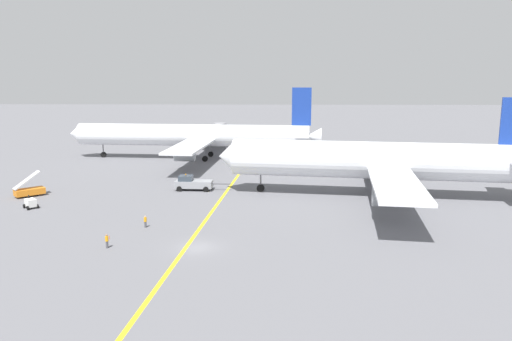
{
  "coord_description": "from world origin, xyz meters",
  "views": [
    {
      "loc": [
        8.13,
        -52.91,
        19.0
      ],
      "look_at": [
        5.93,
        26.04,
        4.0
      ],
      "focal_mm": 34.4,
      "sensor_mm": 36.0,
      "label": 1
    }
  ],
  "objects_px": {
    "airliner_being_pushed": "(375,161)",
    "ground_crew_marshaller_foreground": "(145,221)",
    "pushback_tug": "(193,183)",
    "gse_stair_truck_yellow": "(29,190)",
    "jet_bridge": "(212,132)",
    "ground_crew_wing_walker_right": "(107,241)",
    "gse_gpu_cart_small": "(31,203)",
    "airliner_at_gate_left": "(194,136)"
  },
  "relations": [
    {
      "from": "pushback_tug",
      "to": "gse_stair_truck_yellow",
      "type": "distance_m",
      "value": 26.39
    },
    {
      "from": "gse_gpu_cart_small",
      "to": "pushback_tug",
      "type": "bearing_deg",
      "value": 29.72
    },
    {
      "from": "airliner_being_pushed",
      "to": "gse_gpu_cart_small",
      "type": "height_order",
      "value": "airliner_being_pushed"
    },
    {
      "from": "gse_stair_truck_yellow",
      "to": "ground_crew_wing_walker_right",
      "type": "xyz_separation_m",
      "value": [
        20.67,
        -24.06,
        -0.18
      ]
    },
    {
      "from": "pushback_tug",
      "to": "jet_bridge",
      "type": "xyz_separation_m",
      "value": [
        -3.21,
        57.51,
        2.63
      ]
    },
    {
      "from": "airliner_being_pushed",
      "to": "ground_crew_wing_walker_right",
      "type": "bearing_deg",
      "value": -143.95
    },
    {
      "from": "airliner_at_gate_left",
      "to": "pushback_tug",
      "type": "bearing_deg",
      "value": -82.02
    },
    {
      "from": "ground_crew_marshaller_foreground",
      "to": "jet_bridge",
      "type": "distance_m",
      "value": 79.12
    },
    {
      "from": "gse_gpu_cart_small",
      "to": "jet_bridge",
      "type": "bearing_deg",
      "value": 74.93
    },
    {
      "from": "pushback_tug",
      "to": "gse_gpu_cart_small",
      "type": "height_order",
      "value": "pushback_tug"
    },
    {
      "from": "ground_crew_wing_walker_right",
      "to": "pushback_tug",
      "type": "bearing_deg",
      "value": 80.01
    },
    {
      "from": "ground_crew_wing_walker_right",
      "to": "jet_bridge",
      "type": "height_order",
      "value": "jet_bridge"
    },
    {
      "from": "airliner_being_pushed",
      "to": "gse_stair_truck_yellow",
      "type": "height_order",
      "value": "airliner_being_pushed"
    },
    {
      "from": "ground_crew_marshaller_foreground",
      "to": "ground_crew_wing_walker_right",
      "type": "height_order",
      "value": "ground_crew_wing_walker_right"
    },
    {
      "from": "ground_crew_wing_walker_right",
      "to": "jet_bridge",
      "type": "xyz_separation_m",
      "value": [
        1.96,
        86.9,
        2.98
      ]
    },
    {
      "from": "gse_stair_truck_yellow",
      "to": "jet_bridge",
      "type": "distance_m",
      "value": 66.85
    },
    {
      "from": "airliner_being_pushed",
      "to": "airliner_at_gate_left",
      "type": "bearing_deg",
      "value": 133.67
    },
    {
      "from": "jet_bridge",
      "to": "pushback_tug",
      "type": "bearing_deg",
      "value": -86.8
    },
    {
      "from": "airliner_at_gate_left",
      "to": "airliner_being_pushed",
      "type": "bearing_deg",
      "value": -46.33
    },
    {
      "from": "ground_crew_marshaller_foreground",
      "to": "ground_crew_wing_walker_right",
      "type": "bearing_deg",
      "value": -107.06
    },
    {
      "from": "airliner_at_gate_left",
      "to": "ground_crew_wing_walker_right",
      "type": "bearing_deg",
      "value": -90.56
    },
    {
      "from": "airliner_at_gate_left",
      "to": "ground_crew_wing_walker_right",
      "type": "height_order",
      "value": "airliner_at_gate_left"
    },
    {
      "from": "pushback_tug",
      "to": "jet_bridge",
      "type": "distance_m",
      "value": 57.66
    },
    {
      "from": "pushback_tug",
      "to": "gse_gpu_cart_small",
      "type": "xyz_separation_m",
      "value": [
        -22.1,
        -12.62,
        -0.4
      ]
    },
    {
      "from": "gse_gpu_cart_small",
      "to": "ground_crew_marshaller_foreground",
      "type": "distance_m",
      "value": 21.29
    },
    {
      "from": "pushback_tug",
      "to": "gse_gpu_cart_small",
      "type": "distance_m",
      "value": 25.45
    },
    {
      "from": "airliner_being_pushed",
      "to": "ground_crew_wing_walker_right",
      "type": "height_order",
      "value": "airliner_being_pushed"
    },
    {
      "from": "gse_stair_truck_yellow",
      "to": "ground_crew_marshaller_foreground",
      "type": "height_order",
      "value": "gse_stair_truck_yellow"
    },
    {
      "from": "pushback_tug",
      "to": "jet_bridge",
      "type": "bearing_deg",
      "value": 93.2
    },
    {
      "from": "jet_bridge",
      "to": "gse_stair_truck_yellow",
      "type": "bearing_deg",
      "value": -109.81
    },
    {
      "from": "airliner_being_pushed",
      "to": "jet_bridge",
      "type": "height_order",
      "value": "airliner_being_pushed"
    },
    {
      "from": "airliner_being_pushed",
      "to": "jet_bridge",
      "type": "bearing_deg",
      "value": 118.57
    },
    {
      "from": "pushback_tug",
      "to": "gse_stair_truck_yellow",
      "type": "bearing_deg",
      "value": -168.37
    },
    {
      "from": "airliner_being_pushed",
      "to": "gse_stair_truck_yellow",
      "type": "distance_m",
      "value": 56.19
    },
    {
      "from": "airliner_at_gate_left",
      "to": "gse_gpu_cart_small",
      "type": "height_order",
      "value": "airliner_at_gate_left"
    },
    {
      "from": "ground_crew_wing_walker_right",
      "to": "gse_stair_truck_yellow",
      "type": "bearing_deg",
      "value": 130.67
    },
    {
      "from": "airliner_at_gate_left",
      "to": "airliner_being_pushed",
      "type": "relative_size",
      "value": 1.18
    },
    {
      "from": "jet_bridge",
      "to": "ground_crew_wing_walker_right",
      "type": "bearing_deg",
      "value": -91.29
    },
    {
      "from": "pushback_tug",
      "to": "gse_stair_truck_yellow",
      "type": "xyz_separation_m",
      "value": [
        -25.85,
        -5.32,
        -0.17
      ]
    },
    {
      "from": "gse_stair_truck_yellow",
      "to": "gse_gpu_cart_small",
      "type": "bearing_deg",
      "value": -62.8
    },
    {
      "from": "airliner_being_pushed",
      "to": "ground_crew_marshaller_foreground",
      "type": "xyz_separation_m",
      "value": [
        -32.89,
        -17.85,
        -5.03
      ]
    },
    {
      "from": "gse_stair_truck_yellow",
      "to": "ground_crew_marshaller_foreground",
      "type": "xyz_separation_m",
      "value": [
        23.07,
        -16.23,
        -0.22
      ]
    }
  ]
}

